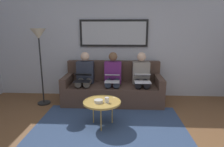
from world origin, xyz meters
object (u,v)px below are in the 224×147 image
(framed_mirror, at_px, (114,33))
(coffee_table, at_px, (102,102))
(laptop_silver, at_px, (112,78))
(couch, at_px, (113,88))
(person_middle, at_px, (113,76))
(standing_lamp, at_px, (39,42))
(person_left, at_px, (141,76))
(person_right, at_px, (85,76))
(laptop_white, at_px, (142,78))
(cup, at_px, (107,100))
(laptop_black, at_px, (83,77))
(bowl, at_px, (98,101))

(framed_mirror, relative_size, coffee_table, 2.51)
(laptop_silver, bearing_deg, couch, -90.00)
(couch, bearing_deg, laptop_silver, 90.00)
(couch, xyz_separation_m, person_middle, (0.00, 0.07, 0.30))
(framed_mirror, xyz_separation_m, person_middle, (0.00, 0.46, -0.94))
(standing_lamp, bearing_deg, person_left, -174.81)
(person_right, bearing_deg, couch, -173.87)
(person_middle, distance_m, person_right, 0.64)
(laptop_white, distance_m, person_right, 1.30)
(cup, distance_m, laptop_black, 1.13)
(standing_lamp, bearing_deg, coffee_table, 146.24)
(framed_mirror, distance_m, person_middle, 1.05)
(coffee_table, distance_m, laptop_white, 1.22)
(laptop_silver, bearing_deg, cup, 87.35)
(framed_mirror, bearing_deg, standing_lamp, 22.94)
(coffee_table, relative_size, laptop_white, 1.69)
(person_middle, height_order, laptop_silver, person_middle)
(couch, relative_size, coffee_table, 3.41)
(person_right, bearing_deg, coffee_table, 113.98)
(person_right, xyz_separation_m, laptop_black, (0.00, 0.23, 0.02))
(person_middle, bearing_deg, framed_mirror, -90.00)
(framed_mirror, xyz_separation_m, laptop_white, (-0.64, 0.69, -0.92))
(cup, distance_m, person_right, 1.33)
(bowl, bearing_deg, standing_lamp, -36.13)
(coffee_table, height_order, bowl, bowl)
(framed_mirror, distance_m, laptop_white, 1.32)
(bowl, distance_m, person_left, 1.46)
(couch, xyz_separation_m, laptop_white, (-0.64, 0.30, 0.32))
(person_left, distance_m, laptop_silver, 0.68)
(coffee_table, bearing_deg, person_middle, -96.40)
(framed_mirror, bearing_deg, person_middle, 90.00)
(laptop_white, relative_size, laptop_black, 1.03)
(standing_lamp, bearing_deg, laptop_white, 179.22)
(couch, relative_size, standing_lamp, 1.33)
(framed_mirror, distance_m, coffee_table, 1.96)
(laptop_silver, bearing_deg, person_middle, -90.00)
(couch, height_order, bowl, couch)
(cup, height_order, standing_lamp, standing_lamp)
(person_left, height_order, laptop_black, person_left)
(bowl, xyz_separation_m, standing_lamp, (1.37, -1.00, 0.91))
(person_right, distance_m, laptop_black, 0.23)
(coffee_table, height_order, cup, cup)
(person_right, bearing_deg, person_middle, 180.00)
(laptop_silver, distance_m, standing_lamp, 1.72)
(framed_mirror, relative_size, bowl, 10.96)
(person_middle, height_order, laptop_black, person_middle)
(person_middle, bearing_deg, person_right, 0.00)
(couch, distance_m, laptop_silver, 0.44)
(coffee_table, xyz_separation_m, cup, (-0.09, 0.04, 0.06))
(laptop_silver, bearing_deg, coffee_table, 81.91)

